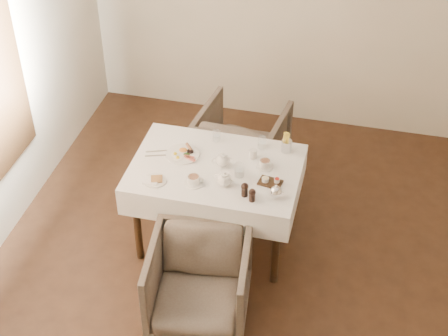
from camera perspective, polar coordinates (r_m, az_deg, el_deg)
table at (r=5.24m, az=-0.69°, el=-0.88°), size 1.28×0.88×0.75m
armchair_near at (r=4.90m, az=-2.10°, el=-9.49°), size 0.77×0.79×0.65m
armchair_far at (r=6.11m, az=1.48°, el=2.13°), size 0.81×0.83×0.68m
breakfast_plate at (r=5.29m, az=-3.42°, el=1.22°), size 0.26×0.26×0.03m
side_plate at (r=5.06m, az=-5.83°, el=-1.04°), size 0.17×0.17×0.02m
teapot_centre at (r=5.14m, az=-0.12°, el=0.73°), size 0.18×0.16×0.12m
teapot_front at (r=4.96m, az=0.05°, el=-0.88°), size 0.18×0.15×0.12m
creamer at (r=5.24m, az=2.44°, el=1.19°), size 0.07×0.07×0.07m
teacup_near at (r=5.00m, az=-2.55°, el=-1.04°), size 0.14×0.14×0.07m
teacup_far at (r=5.16m, az=3.42°, el=0.33°), size 0.13×0.13×0.06m
glass_left at (r=5.41m, az=-0.62°, el=2.69°), size 0.07×0.07×0.09m
glass_mid at (r=5.05m, az=1.28°, el=-0.18°), size 0.09×0.09×0.10m
glass_right at (r=5.34m, az=3.19°, el=2.14°), size 0.09×0.09×0.09m
condiment_board at (r=5.02m, az=3.85°, el=-1.14°), size 0.19×0.14×0.04m
pepper_mill_left at (r=4.88m, az=1.73°, el=-1.80°), size 0.07×0.07×0.11m
pepper_mill_right at (r=4.84m, az=2.35°, el=-2.26°), size 0.06×0.06×0.11m
silver_pot at (r=4.87m, az=4.34°, el=-1.94°), size 0.13×0.12×0.11m
fries_cup at (r=5.30m, az=5.23°, el=2.08°), size 0.08×0.08×0.17m
cutlery_fork at (r=5.34m, az=-5.56°, el=1.41°), size 0.18×0.08×0.00m
cutlery_knife at (r=5.30m, az=-5.48°, el=1.04°), size 0.20×0.08×0.00m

